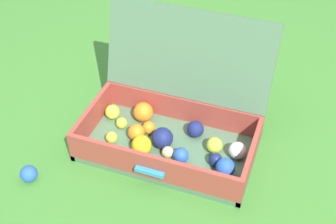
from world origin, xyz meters
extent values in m
plane|color=#3D7A2D|center=(0.00, 0.00, 0.00)|extent=(16.00, 16.00, 0.00)
cube|color=#4C7051|center=(-0.04, -0.01, 0.01)|extent=(0.67, 0.36, 0.03)
cube|color=#9E3D33|center=(-0.36, -0.01, 0.07)|extent=(0.02, 0.36, 0.14)
cube|color=#9E3D33|center=(0.29, -0.01, 0.07)|extent=(0.02, 0.36, 0.14)
cube|color=#9E3D33|center=(-0.04, -0.18, 0.07)|extent=(0.63, 0.02, 0.14)
cube|color=#9E3D33|center=(-0.04, 0.16, 0.07)|extent=(0.63, 0.02, 0.14)
cube|color=#4C7051|center=(-0.04, 0.22, 0.31)|extent=(0.67, 0.12, 0.35)
cube|color=teal|center=(-0.04, -0.20, 0.07)|extent=(0.11, 0.02, 0.02)
sphere|color=#CCDB38|center=(-0.31, 0.07, 0.06)|extent=(0.06, 0.06, 0.06)
sphere|color=navy|center=(0.05, 0.08, 0.06)|extent=(0.07, 0.07, 0.07)
sphere|color=navy|center=(-0.06, -0.02, 0.07)|extent=(0.08, 0.08, 0.08)
sphere|color=orange|center=(-0.17, -0.02, 0.06)|extent=(0.07, 0.07, 0.07)
sphere|color=yellow|center=(-0.12, -0.08, 0.06)|extent=(0.08, 0.08, 0.08)
sphere|color=#CCDB38|center=(-0.25, -0.07, 0.05)|extent=(0.05, 0.05, 0.05)
sphere|color=blue|center=(0.04, -0.07, 0.05)|extent=(0.06, 0.06, 0.06)
sphere|color=blue|center=(0.21, -0.08, 0.06)|extent=(0.07, 0.07, 0.07)
sphere|color=#CCDB38|center=(0.14, 0.02, 0.06)|extent=(0.06, 0.06, 0.06)
sphere|color=#CCDB38|center=(-0.25, 0.03, 0.05)|extent=(0.05, 0.05, 0.05)
sphere|color=#D1B784|center=(-0.02, -0.06, 0.05)|extent=(0.05, 0.05, 0.05)
sphere|color=orange|center=(-0.19, 0.10, 0.07)|extent=(0.08, 0.08, 0.08)
sphere|color=orange|center=(-0.14, 0.03, 0.05)|extent=(0.05, 0.05, 0.05)
sphere|color=navy|center=(0.16, -0.04, 0.05)|extent=(0.05, 0.05, 0.05)
sphere|color=white|center=(-0.05, -0.13, 0.05)|extent=(0.05, 0.05, 0.05)
sphere|color=white|center=(0.23, 0.02, 0.06)|extent=(0.07, 0.07, 0.07)
sphere|color=blue|center=(-0.47, -0.33, 0.03)|extent=(0.06, 0.06, 0.06)
camera|label=1|loc=(0.40, -1.22, 1.31)|focal=49.28mm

